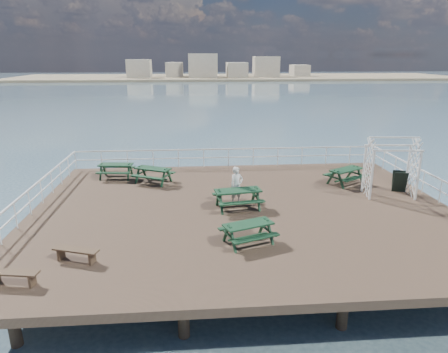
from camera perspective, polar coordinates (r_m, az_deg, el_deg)
ground at (r=17.35m, az=2.71°, el=-5.05°), size 18.00×14.00×0.30m
sea_backdrop at (r=150.88m, az=1.04°, el=14.39°), size 300.00×300.00×9.20m
railing at (r=19.42m, az=1.60°, el=0.58°), size 17.77×13.76×1.10m
picnic_table_a at (r=22.16m, az=-15.19°, el=1.21°), size 1.92×1.61×0.87m
picnic_table_b at (r=20.90m, az=-10.09°, el=0.64°), size 2.29×2.13×0.89m
picnic_table_c at (r=21.32m, az=17.04°, el=0.48°), size 2.34×2.21×0.90m
picnic_table_d at (r=17.12m, az=2.00°, el=-2.64°), size 2.17×1.85×0.95m
picnic_table_e at (r=14.07m, az=3.48°, el=-7.46°), size 2.11×1.90×0.84m
flat_bench_near at (r=13.23m, az=-27.88°, el=-12.33°), size 1.51×0.59×0.42m
flat_bench_far at (r=13.80m, az=-20.39°, el=-10.08°), size 1.55×0.83×0.44m
trellis_arbor at (r=20.02m, az=22.70°, el=0.86°), size 2.37×1.43×2.81m
sandwich_board at (r=21.00m, az=23.78°, el=-0.69°), size 0.72×0.61×1.03m
person at (r=17.56m, az=1.81°, el=-1.30°), size 0.73×0.63×1.69m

